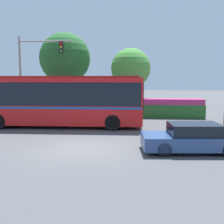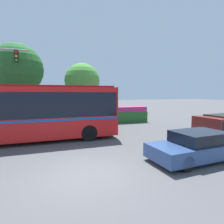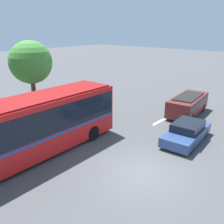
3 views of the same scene
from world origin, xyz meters
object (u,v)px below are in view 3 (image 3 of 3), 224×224
object	(u,v)px
city_bus	(26,126)
street_tree_centre	(31,63)
sedan_foreground	(187,132)
suv_left_lane	(188,104)

from	to	relation	value
city_bus	street_tree_centre	bearing A→B (deg)	54.19
city_bus	street_tree_centre	xyz separation A→B (m)	(4.95, 7.24, 2.26)
city_bus	sedan_foreground	world-z (taller)	city_bus
city_bus	sedan_foreground	size ratio (longest dim) A/B	2.63
sedan_foreground	street_tree_centre	bearing A→B (deg)	-81.53
city_bus	suv_left_lane	world-z (taller)	city_bus
city_bus	street_tree_centre	world-z (taller)	street_tree_centre
city_bus	street_tree_centre	size ratio (longest dim) A/B	1.96
street_tree_centre	sedan_foreground	bearing A→B (deg)	-76.94
city_bus	sedan_foreground	distance (m)	9.89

